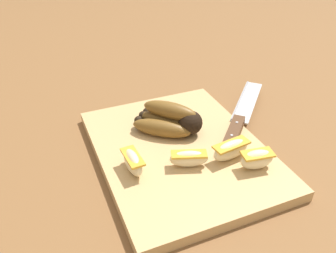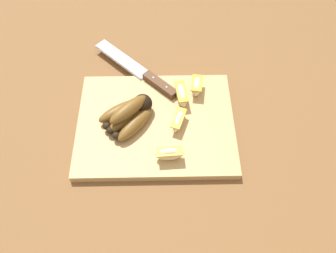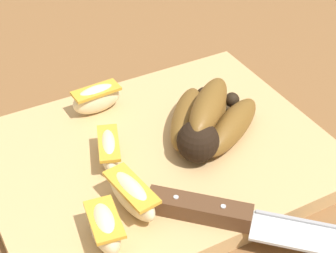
{
  "view_description": "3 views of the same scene",
  "coord_description": "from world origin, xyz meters",
  "px_view_note": "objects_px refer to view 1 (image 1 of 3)",
  "views": [
    {
      "loc": [
        -0.45,
        0.21,
        0.4
      ],
      "look_at": [
        0.02,
        0.01,
        0.05
      ],
      "focal_mm": 37.67,
      "sensor_mm": 36.0,
      "label": 1
    },
    {
      "loc": [
        -0.02,
        0.44,
        0.66
      ],
      "look_at": [
        -0.03,
        0.03,
        0.04
      ],
      "focal_mm": 35.78,
      "sensor_mm": 36.0,
      "label": 2
    },
    {
      "loc": [
        -0.21,
        -0.41,
        0.41
      ],
      "look_at": [
        0.01,
        -0.0,
        0.05
      ],
      "focal_mm": 59.07,
      "sensor_mm": 36.0,
      "label": 3
    }
  ],
  "objects_px": {
    "banana_bunch": "(171,119)",
    "apple_wedge_extra": "(231,150)",
    "apple_wedge_far": "(189,158)",
    "apple_wedge_near": "(133,162)",
    "apple_wedge_middle": "(257,159)",
    "chefs_knife": "(239,121)"
  },
  "relations": [
    {
      "from": "chefs_knife",
      "to": "apple_wedge_near",
      "type": "xyz_separation_m",
      "value": [
        -0.05,
        0.23,
        0.01
      ]
    },
    {
      "from": "banana_bunch",
      "to": "apple_wedge_extra",
      "type": "distance_m",
      "value": 0.13
    },
    {
      "from": "apple_wedge_far",
      "to": "apple_wedge_extra",
      "type": "xyz_separation_m",
      "value": [
        -0.01,
        -0.07,
        0.0
      ]
    },
    {
      "from": "banana_bunch",
      "to": "apple_wedge_far",
      "type": "distance_m",
      "value": 0.11
    },
    {
      "from": "apple_wedge_far",
      "to": "apple_wedge_extra",
      "type": "relative_size",
      "value": 0.92
    },
    {
      "from": "chefs_knife",
      "to": "apple_wedge_middle",
      "type": "xyz_separation_m",
      "value": [
        -0.12,
        0.05,
        0.01
      ]
    },
    {
      "from": "chefs_knife",
      "to": "apple_wedge_far",
      "type": "distance_m",
      "value": 0.17
    },
    {
      "from": "apple_wedge_far",
      "to": "banana_bunch",
      "type": "bearing_deg",
      "value": -7.7
    },
    {
      "from": "banana_bunch",
      "to": "apple_wedge_far",
      "type": "relative_size",
      "value": 2.07
    },
    {
      "from": "chefs_knife",
      "to": "apple_wedge_near",
      "type": "relative_size",
      "value": 3.61
    },
    {
      "from": "apple_wedge_middle",
      "to": "chefs_knife",
      "type": "bearing_deg",
      "value": -20.34
    },
    {
      "from": "apple_wedge_far",
      "to": "apple_wedge_extra",
      "type": "bearing_deg",
      "value": -96.95
    },
    {
      "from": "banana_bunch",
      "to": "apple_wedge_middle",
      "type": "xyz_separation_m",
      "value": [
        -0.16,
        -0.08,
        -0.0
      ]
    },
    {
      "from": "chefs_knife",
      "to": "apple_wedge_extra",
      "type": "height_order",
      "value": "apple_wedge_extra"
    },
    {
      "from": "apple_wedge_middle",
      "to": "banana_bunch",
      "type": "bearing_deg",
      "value": 27.98
    },
    {
      "from": "apple_wedge_near",
      "to": "apple_wedge_middle",
      "type": "xyz_separation_m",
      "value": [
        -0.07,
        -0.19,
        -0.0
      ]
    },
    {
      "from": "apple_wedge_middle",
      "to": "apple_wedge_far",
      "type": "bearing_deg",
      "value": 64.53
    },
    {
      "from": "apple_wedge_far",
      "to": "apple_wedge_near",
      "type": "bearing_deg",
      "value": 75.22
    },
    {
      "from": "apple_wedge_near",
      "to": "apple_wedge_far",
      "type": "bearing_deg",
      "value": -104.78
    },
    {
      "from": "apple_wedge_near",
      "to": "apple_wedge_far",
      "type": "relative_size",
      "value": 0.92
    },
    {
      "from": "apple_wedge_near",
      "to": "apple_wedge_extra",
      "type": "bearing_deg",
      "value": -101.26
    },
    {
      "from": "banana_bunch",
      "to": "apple_wedge_middle",
      "type": "distance_m",
      "value": 0.18
    }
  ]
}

